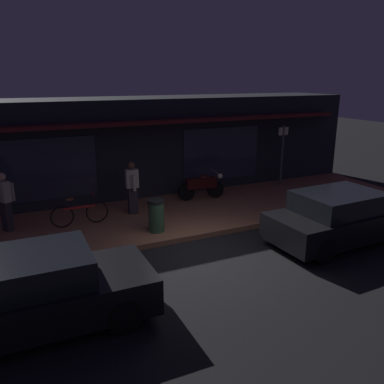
% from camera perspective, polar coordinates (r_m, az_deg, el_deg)
% --- Properties ---
extents(ground_plane, '(60.00, 60.00, 0.00)m').
position_cam_1_polar(ground_plane, '(10.17, 2.06, -9.07)').
color(ground_plane, black).
extents(sidewalk_slab, '(18.00, 4.00, 0.15)m').
position_cam_1_polar(sidewalk_slab, '(12.68, -4.16, -3.51)').
color(sidewalk_slab, brown).
rests_on(sidewalk_slab, ground_plane).
extents(storefront_building, '(18.00, 3.30, 3.60)m').
position_cam_1_polar(storefront_building, '(15.36, -8.91, 6.49)').
color(storefront_building, black).
rests_on(storefront_building, ground_plane).
extents(motorcycle, '(1.70, 0.55, 0.97)m').
position_cam_1_polar(motorcycle, '(14.08, 1.43, 0.97)').
color(motorcycle, black).
rests_on(motorcycle, sidewalk_slab).
extents(bicycle_parked, '(1.66, 0.42, 0.91)m').
position_cam_1_polar(bicycle_parked, '(12.06, -15.76, -2.96)').
color(bicycle_parked, black).
rests_on(bicycle_parked, sidewalk_slab).
extents(person_photographer, '(0.57, 0.44, 1.67)m').
position_cam_1_polar(person_photographer, '(12.21, -25.21, -1.12)').
color(person_photographer, '#28232D').
rests_on(person_photographer, sidewalk_slab).
extents(person_bystander, '(0.39, 0.61, 1.67)m').
position_cam_1_polar(person_bystander, '(12.59, -8.54, 0.76)').
color(person_bystander, '#28232D').
rests_on(person_bystander, sidewalk_slab).
extents(sign_post, '(0.44, 0.09, 2.40)m').
position_cam_1_polar(sign_post, '(16.18, 12.79, 5.70)').
color(sign_post, '#47474C').
rests_on(sign_post, sidewalk_slab).
extents(trash_bin, '(0.48, 0.48, 0.93)m').
position_cam_1_polar(trash_bin, '(11.15, -5.13, -3.34)').
color(trash_bin, '#2D4C33').
rests_on(trash_bin, sidewalk_slab).
extents(parked_car_near, '(4.12, 1.81, 1.42)m').
position_cam_1_polar(parked_car_near, '(7.70, -21.71, -13.19)').
color(parked_car_near, black).
rests_on(parked_car_near, ground_plane).
extents(parked_car_far, '(4.16, 1.91, 1.42)m').
position_cam_1_polar(parked_car_far, '(11.43, 20.42, -3.41)').
color(parked_car_far, black).
rests_on(parked_car_far, ground_plane).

